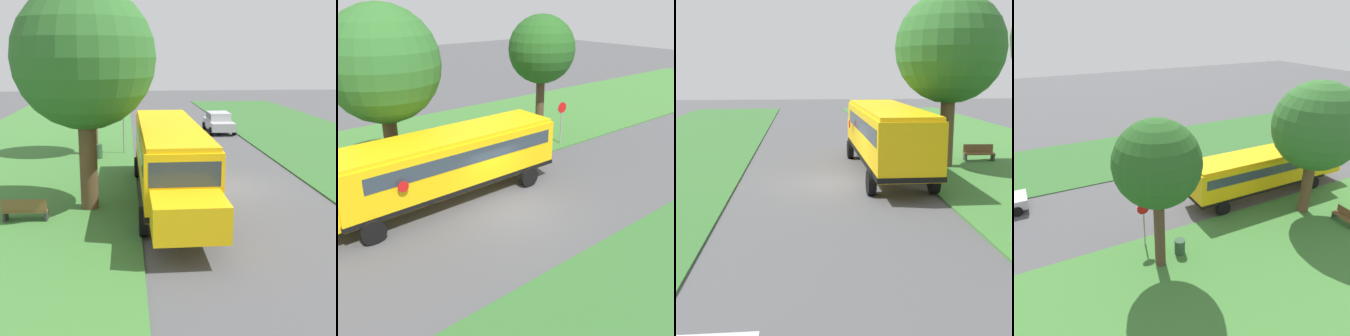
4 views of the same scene
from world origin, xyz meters
TOP-DOWN VIEW (x-y plane):
  - ground_plane at (0.00, 0.00)m, footprint 120.00×120.00m
  - grass_verge at (-10.00, 0.00)m, footprint 12.00×80.00m
  - school_bus at (-2.67, -1.77)m, footprint 2.85×12.42m
  - oak_tree_beside_bus at (-6.03, -2.85)m, footprint 5.29×5.29m
  - oak_tree_roadside_mid at (-6.35, 7.51)m, footprint 4.10×4.10m
  - stop_sign at (-4.60, 7.77)m, footprint 0.08×0.68m
  - park_bench at (-8.13, -4.03)m, footprint 1.62×0.58m
  - trash_bin at (-6.13, 6.37)m, footprint 0.56×0.56m

SIDE VIEW (x-z plane):
  - ground_plane at x=0.00m, z-range 0.00..0.00m
  - grass_verge at x=-10.00m, z-range 0.00..0.08m
  - trash_bin at x=-6.13m, z-range 0.00..0.90m
  - park_bench at x=-8.13m, z-range 0.01..0.93m
  - stop_sign at x=-4.60m, z-range 0.37..3.11m
  - school_bus at x=-2.67m, z-range 0.34..3.50m
  - oak_tree_roadside_mid at x=-6.35m, z-range 1.80..9.54m
  - oak_tree_beside_bus at x=-6.03m, z-range 1.55..10.03m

